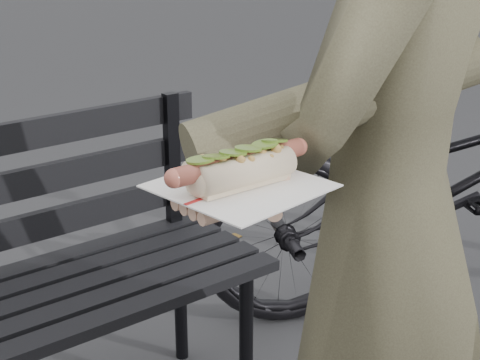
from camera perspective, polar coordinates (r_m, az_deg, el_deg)
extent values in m
cylinder|color=black|center=(2.13, 0.48, -12.54)|extent=(0.04, 0.04, 0.45)
cylinder|color=black|center=(2.37, -4.66, -8.94)|extent=(0.04, 0.04, 0.45)
cube|color=black|center=(1.73, -17.53, -12.85)|extent=(1.50, 0.07, 0.03)
cube|color=black|center=(2.20, -5.27, 1.41)|extent=(0.04, 0.03, 0.42)
imported|color=black|center=(2.71, 16.39, 0.33)|extent=(1.97, 1.37, 0.98)
imported|color=#46412E|center=(1.34, 11.28, -3.72)|extent=(0.71, 0.58, 1.69)
cylinder|color=#46412E|center=(1.16, 7.68, 5.97)|extent=(0.51, 0.23, 0.19)
cylinder|color=#D8A384|center=(0.99, 1.49, -0.43)|extent=(0.09, 0.08, 0.07)
ellipsoid|color=#D8A384|center=(0.96, 0.00, -1.40)|extent=(0.10, 0.11, 0.03)
cylinder|color=#D8A384|center=(0.90, -1.60, -2.64)|extent=(0.05, 0.02, 0.02)
cylinder|color=#D8A384|center=(0.92, -2.34, -2.25)|extent=(0.05, 0.02, 0.02)
cylinder|color=#D8A384|center=(0.93, -3.05, -1.87)|extent=(0.05, 0.02, 0.02)
cylinder|color=#D8A384|center=(0.95, -3.74, -1.51)|extent=(0.05, 0.02, 0.02)
cylinder|color=#D8A384|center=(0.92, 2.58, -2.15)|extent=(0.04, 0.05, 0.02)
cube|color=white|center=(0.95, 0.00, -0.45)|extent=(0.21, 0.21, 0.00)
cube|color=#B21E1E|center=(0.95, 0.00, -0.36)|extent=(0.19, 0.03, 0.00)
cylinder|color=#B05643|center=(0.94, 0.00, 1.43)|extent=(0.20, 0.02, 0.02)
sphere|color=#B05643|center=(0.89, -5.13, 0.13)|extent=(0.02, 0.02, 0.02)
sphere|color=#B05643|center=(1.00, 4.55, 2.57)|extent=(0.02, 0.02, 0.02)
sphere|color=#9E6B2D|center=(0.92, -1.43, 1.54)|extent=(0.01, 0.01, 0.01)
sphere|color=#9E6B2D|center=(0.95, -1.36, 2.11)|extent=(0.01, 0.01, 0.01)
sphere|color=#9E6B2D|center=(0.91, -2.18, 1.48)|extent=(0.01, 0.01, 0.01)
sphere|color=#9E6B2D|center=(0.97, 2.99, 2.24)|extent=(0.01, 0.01, 0.01)
sphere|color=#9E6B2D|center=(0.92, -2.36, 1.51)|extent=(0.01, 0.01, 0.01)
sphere|color=#9E6B2D|center=(0.92, -2.72, 1.21)|extent=(0.01, 0.01, 0.01)
sphere|color=#9E6B2D|center=(0.94, 1.73, 1.76)|extent=(0.01, 0.01, 0.01)
sphere|color=#9E6B2D|center=(0.96, 3.29, 2.11)|extent=(0.01, 0.01, 0.01)
sphere|color=#9E6B2D|center=(0.94, -0.07, 1.94)|extent=(0.01, 0.01, 0.01)
sphere|color=#9E6B2D|center=(0.93, 1.32, 1.42)|extent=(0.01, 0.01, 0.01)
sphere|color=#9E6B2D|center=(0.96, 0.87, 2.37)|extent=(0.01, 0.01, 0.01)
sphere|color=#9E6B2D|center=(0.96, 3.21, 2.57)|extent=(0.01, 0.01, 0.01)
sphere|color=#9E6B2D|center=(0.93, -0.59, 1.56)|extent=(0.01, 0.01, 0.01)
sphere|color=#9E6B2D|center=(0.91, 0.03, 1.59)|extent=(0.01, 0.01, 0.01)
sphere|color=#9E6B2D|center=(0.92, 0.22, 1.50)|extent=(0.01, 0.01, 0.01)
sphere|color=#9E6B2D|center=(0.92, -0.86, 1.46)|extent=(0.01, 0.01, 0.01)
sphere|color=#9E6B2D|center=(0.94, -1.34, 2.15)|extent=(0.01, 0.01, 0.01)
sphere|color=#9E6B2D|center=(0.93, -0.26, 1.74)|extent=(0.01, 0.01, 0.01)
sphere|color=#9E6B2D|center=(0.91, -1.40, 0.97)|extent=(0.01, 0.01, 0.01)
sphere|color=#9E6B2D|center=(0.95, -0.48, 1.98)|extent=(0.01, 0.01, 0.01)
sphere|color=#9E6B2D|center=(0.91, -0.92, 1.09)|extent=(0.01, 0.01, 0.01)
sphere|color=#9E6B2D|center=(0.92, -2.92, 1.69)|extent=(0.01, 0.01, 0.01)
sphere|color=#9E6B2D|center=(0.95, 2.81, 2.38)|extent=(0.01, 0.01, 0.01)
sphere|color=#9E6B2D|center=(0.94, 2.44, 1.79)|extent=(0.01, 0.01, 0.01)
sphere|color=#9E6B2D|center=(0.93, -1.50, 1.44)|extent=(0.01, 0.01, 0.01)
sphere|color=#9E6B2D|center=(0.94, 1.71, 2.03)|extent=(0.01, 0.01, 0.01)
sphere|color=#9E6B2D|center=(0.91, -2.58, 1.46)|extent=(0.01, 0.01, 0.01)
sphere|color=#9E6B2D|center=(0.92, 0.89, 1.62)|extent=(0.01, 0.01, 0.01)
cylinder|color=#5B7D22|center=(0.90, -3.09, 1.57)|extent=(0.04, 0.04, 0.01)
cylinder|color=#5B7D22|center=(0.91, -1.87, 1.84)|extent=(0.04, 0.04, 0.01)
cylinder|color=#5B7D22|center=(0.93, -0.54, 2.15)|extent=(0.04, 0.04, 0.01)
cylinder|color=#5B7D22|center=(0.94, 0.67, 2.47)|extent=(0.04, 0.04, 0.01)
cylinder|color=#5B7D22|center=(0.96, 1.96, 2.81)|extent=(0.04, 0.04, 0.01)
cylinder|color=#5B7D22|center=(0.97, 2.67, 3.07)|extent=(0.04, 0.04, 0.01)
cube|color=brown|center=(2.54, 6.78, -12.74)|extent=(0.08, 0.08, 0.00)
cube|color=brown|center=(3.28, -0.56, -4.45)|extent=(0.08, 0.06, 0.00)
cube|color=brown|center=(2.91, -16.62, -8.88)|extent=(0.07, 0.09, 0.00)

